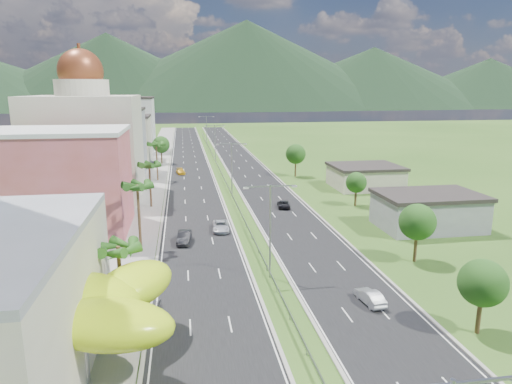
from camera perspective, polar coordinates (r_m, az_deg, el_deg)
name	(u,v)px	position (r m, az deg, el deg)	size (l,w,h in m)	color
ground	(290,320)	(44.89, 4.24, -15.62)	(500.00, 500.00, 0.00)	#2D5119
road_left	(190,166)	(130.11, -8.23, 3.25)	(11.00, 260.00, 0.04)	black
road_right	(243,164)	(131.20, -1.66, 3.46)	(11.00, 260.00, 0.04)	black
sidewalk_left	(156,167)	(130.31, -12.42, 3.12)	(7.00, 260.00, 0.12)	gray
median_guardrail	(222,175)	(112.65, -4.24, 2.18)	(0.10, 216.06, 0.76)	gray
streetlight_median_b	(270,221)	(51.37, 1.79, -3.70)	(6.04, 0.25, 11.00)	gray
streetlight_median_c	(232,164)	(90.03, -3.06, 3.47)	(6.04, 0.25, 11.00)	gray
streetlight_median_d	(215,140)	(134.47, -5.15, 6.54)	(6.04, 0.25, 11.00)	gray
streetlight_median_e	(206,127)	(179.18, -6.21, 8.07)	(6.04, 0.25, 11.00)	gray
lime_canopy	(49,306)	(39.47, -24.42, -12.89)	(18.00, 15.00, 7.40)	#BCE015
pink_shophouse	(58,184)	(74.05, -23.53, 0.96)	(20.00, 15.00, 15.00)	#C2564F
domed_building	(86,141)	(95.69, -20.44, 6.02)	(20.00, 20.00, 28.70)	#BEB49E
midrise_grey	(111,143)	(120.37, -17.62, 5.86)	(16.00, 15.00, 16.00)	gray
midrise_beige	(123,140)	(142.21, -16.34, 6.31)	(16.00, 15.00, 13.00)	#B8AE97
midrise_white	(130,125)	(164.74, -15.45, 8.07)	(16.00, 15.00, 18.00)	silver
shed_near	(428,212)	(75.95, 20.71, -2.40)	(15.00, 10.00, 5.00)	gray
shed_far	(365,178)	(103.12, 13.47, 1.76)	(14.00, 12.00, 4.40)	#B8AE97
palm_tree_b	(118,251)	(43.22, -16.84, -7.06)	(3.60, 3.60, 8.10)	#47301C
palm_tree_c	(137,188)	(61.99, -14.60, 0.44)	(3.60, 3.60, 9.60)	#47301C
palm_tree_d	(149,167)	(84.69, -13.19, 3.10)	(3.60, 3.60, 8.60)	#47301C
palm_tree_e	(156,146)	(109.29, -12.37, 5.67)	(3.60, 3.60, 9.40)	#47301C
leafy_tree_lfar	(161,145)	(134.40, -11.78, 5.81)	(4.90, 4.90, 8.05)	#47301C
leafy_tree_ra	(483,283)	(45.10, 26.48, -10.16)	(4.20, 4.20, 6.90)	#47301C
leafy_tree_rb	(417,222)	(60.04, 19.53, -3.57)	(4.55, 4.55, 7.47)	#47301C
leafy_tree_rc	(356,183)	(86.10, 12.42, 1.15)	(3.85, 3.85, 6.33)	#47301C
leafy_tree_rd	(296,154)	(112.87, 4.98, 4.74)	(4.90, 4.90, 8.05)	#47301C
mountain_ridge	(247,109)	(493.71, -1.12, 10.34)	(860.00, 140.00, 90.00)	black
car_dark_left	(184,237)	(65.43, -8.97, -5.60)	(1.73, 4.96, 1.63)	black
car_silver_mid_left	(221,226)	(70.19, -4.42, -4.27)	(2.43, 5.27, 1.46)	#B9BCC1
car_yellow_far_left	(181,171)	(117.86, -9.40, 2.56)	(1.86, 4.58, 1.33)	gold
car_silver_right	(370,297)	(48.77, 14.06, -12.59)	(1.49, 4.27, 1.41)	#A0A2A7
car_dark_far_right	(283,204)	(83.69, 3.46, -1.50)	(2.12, 4.59, 1.28)	black
motorcycle	(159,302)	(47.51, -12.03, -13.31)	(0.58, 1.91, 1.22)	black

